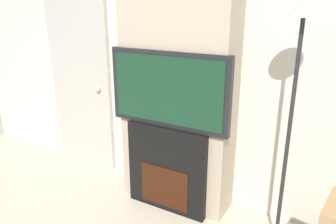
{
  "coord_description": "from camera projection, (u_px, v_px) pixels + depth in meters",
  "views": [
    {
      "loc": [
        1.34,
        -0.67,
        1.84
      ],
      "look_at": [
        0.0,
        1.65,
        0.95
      ],
      "focal_mm": 35.0,
      "sensor_mm": 36.0,
      "label": 1
    }
  ],
  "objects": [
    {
      "name": "television",
      "position": [
        168.0,
        90.0,
        2.76
      ],
      "size": [
        1.12,
        0.07,
        0.66
      ],
      "color": "black",
      "rests_on": "fireplace"
    },
    {
      "name": "wall_back",
      "position": [
        189.0,
        59.0,
        3.01
      ],
      "size": [
        6.0,
        0.06,
        2.7
      ],
      "color": "silver",
      "rests_on": "ground_plane"
    },
    {
      "name": "floor_lamp",
      "position": [
        292.0,
        105.0,
        2.3
      ],
      "size": [
        0.33,
        0.33,
        1.86
      ],
      "color": "#262628",
      "rests_on": "ground_plane"
    },
    {
      "name": "fireplace",
      "position": [
        168.0,
        168.0,
        3.0
      ],
      "size": [
        0.78,
        0.15,
        0.82
      ],
      "color": "black",
      "rests_on": "ground_plane"
    },
    {
      "name": "chimney_breast",
      "position": [
        178.0,
        63.0,
        2.84
      ],
      "size": [
        1.03,
        0.35,
        2.7
      ],
      "color": "tan",
      "rests_on": "ground_plane"
    },
    {
      "name": "entry_door",
      "position": [
        80.0,
        82.0,
        3.71
      ],
      "size": [
        0.86,
        0.09,
        2.0
      ],
      "color": "#BCB7AD",
      "rests_on": "ground_plane"
    }
  ]
}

